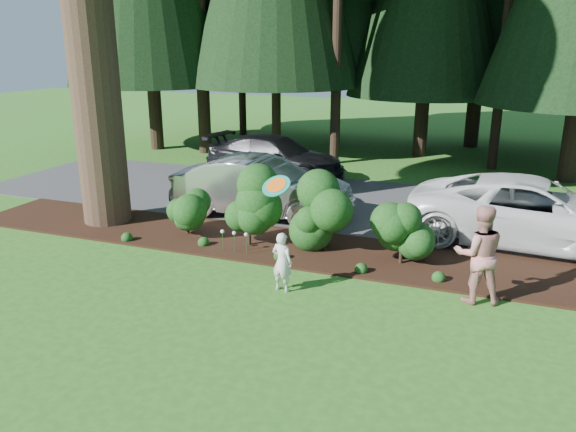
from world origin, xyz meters
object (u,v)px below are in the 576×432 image
(car_silver_wagon, at_px, (262,187))
(frisbee, at_px, (276,186))
(adult, at_px, (479,254))
(car_white_suv, at_px, (534,212))
(car_dark_suv, at_px, (275,157))
(child, at_px, (282,262))

(car_silver_wagon, distance_m, frisbee, 4.74)
(adult, bearing_deg, car_white_suv, -121.31)
(car_dark_suv, relative_size, child, 4.24)
(child, relative_size, frisbee, 1.97)
(child, bearing_deg, adult, -155.17)
(car_white_suv, distance_m, car_dark_suv, 9.42)
(child, distance_m, adult, 3.70)
(car_white_suv, relative_size, frisbee, 9.47)
(car_white_suv, height_order, car_dark_suv, car_white_suv)
(car_silver_wagon, height_order, child, car_silver_wagon)
(car_silver_wagon, distance_m, car_dark_suv, 4.68)
(car_white_suv, height_order, adult, adult)
(car_white_suv, distance_m, adult, 3.83)
(car_silver_wagon, relative_size, car_dark_suv, 0.97)
(car_white_suv, xyz_separation_m, frisbee, (-4.90, -4.23, 1.21))
(car_dark_suv, bearing_deg, child, -150.81)
(car_dark_suv, relative_size, frisbee, 8.37)
(car_silver_wagon, height_order, car_dark_suv, car_silver_wagon)
(car_white_suv, bearing_deg, car_silver_wagon, 94.54)
(child, bearing_deg, frisbee, -40.04)
(adult, bearing_deg, frisbee, -6.58)
(child, height_order, frisbee, frisbee)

